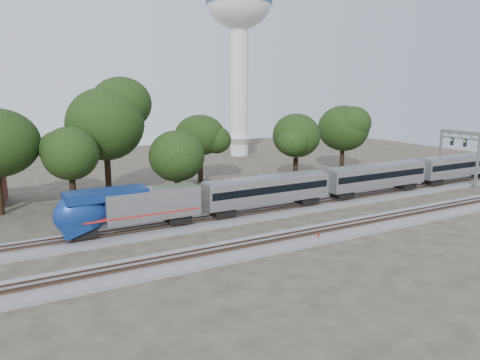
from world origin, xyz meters
name	(u,v)px	position (x,y,z in m)	size (l,w,h in m)	color
ground	(255,234)	(0.00, 0.00, 0.00)	(160.00, 160.00, 0.00)	#383328
track_far	(228,218)	(0.00, 6.00, 0.21)	(160.00, 5.00, 0.73)	slate
track_near	(276,242)	(0.00, -4.00, 0.21)	(160.00, 5.00, 0.73)	slate
train	(420,170)	(32.93, 6.00, 3.14)	(106.32, 3.03, 4.47)	silver
switch_stand_red	(318,237)	(3.91, -5.80, 0.65)	(0.32, 0.06, 1.02)	#512D19
switch_stand_white	(378,228)	(11.55, -6.37, 0.61)	(0.30, 0.09, 0.96)	#512D19
switch_lever	(329,238)	(5.72, -5.35, 0.15)	(0.50, 0.30, 0.30)	#512D19
water_tower	(239,21)	(27.39, 51.82, 29.51)	(14.39, 14.39, 39.83)	silver
signal_gantry	(459,146)	(41.59, 6.00, 6.30)	(0.60, 7.11, 8.64)	gray
tree_2	(70,153)	(-15.03, 19.41, 7.33)	(7.48, 7.48, 10.54)	black
tree_3	(105,124)	(-9.54, 23.57, 10.45)	(10.63, 10.63, 14.99)	black
tree_4	(177,156)	(-2.28, 16.11, 6.48)	(6.61, 6.61, 9.32)	black
tree_5	(200,135)	(6.09, 26.90, 7.86)	(8.01, 8.01, 11.29)	black
tree_6	(296,136)	(19.50, 19.38, 7.79)	(7.94, 7.94, 11.20)	black
tree_7	(343,128)	(32.75, 23.20, 8.09)	(8.24, 8.24, 11.61)	black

